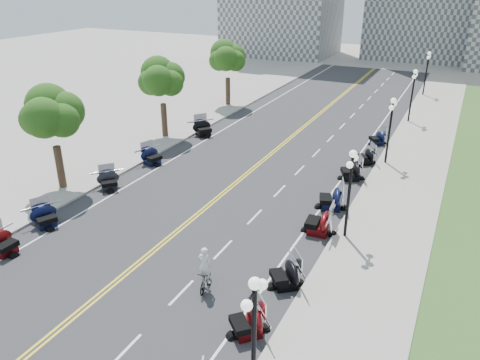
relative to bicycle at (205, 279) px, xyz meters
The scene contains 46 objects.
ground 5.18m from the bicycle, 141.28° to the left, with size 160.00×160.00×0.00m, color gray.
road 13.83m from the bicycle, 106.92° to the left, with size 16.00×90.00×0.01m, color #333335.
centerline_yellow_a 13.87m from the bicycle, 107.39° to the left, with size 0.12×90.00×0.00m, color yellow.
centerline_yellow_b 13.80m from the bicycle, 106.44° to the left, with size 0.12×90.00×0.00m, color yellow.
edge_line_north 13.45m from the bicycle, 79.81° to the left, with size 0.12×90.00×0.00m, color white.
edge_line_south 16.85m from the bicycle, 128.24° to the left, with size 0.12×90.00×0.00m, color white.
lane_dash_4 4.87m from the bicycle, 99.77° to the right, with size 0.12×2.00×0.00m, color white.
lane_dash_5 1.23m from the bicycle, 136.68° to the right, with size 0.12×2.00×0.00m, color white.
lane_dash_6 3.36m from the bicycle, 104.30° to the left, with size 0.12×2.00×0.00m, color white.
lane_dash_7 7.29m from the bicycle, 96.49° to the left, with size 0.12×2.00×0.00m, color white.
lane_dash_8 11.27m from the bicycle, 94.19° to the left, with size 0.12×2.00×0.00m, color white.
lane_dash_9 15.26m from the bicycle, 93.09° to the left, with size 0.12×2.00×0.00m, color white.
lane_dash_10 19.25m from the bicycle, 92.45° to the left, with size 0.12×2.00×0.00m, color white.
lane_dash_11 23.24m from the bicycle, 92.03° to the left, with size 0.12×2.00×0.00m, color white.
lane_dash_12 27.24m from the bicycle, 91.73° to the left, with size 0.12×2.00×0.00m, color white.
lane_dash_13 31.24m from the bicycle, 91.51° to the left, with size 0.12×2.00×0.00m, color white.
lane_dash_14 35.24m from the bicycle, 91.34° to the left, with size 0.12×2.00×0.00m, color white.
lane_dash_15 39.24m from the bicycle, 91.20° to the left, with size 0.12×2.00×0.00m, color white.
lane_dash_16 43.24m from the bicycle, 91.09° to the left, with size 0.12×2.00×0.00m, color white.
lane_dash_17 47.23m from the bicycle, 91.00° to the left, with size 0.12×2.00×0.00m, color white.
lane_dash_18 51.23m from the bicycle, 90.92° to the left, with size 0.12×2.00×0.00m, color white.
lane_dash_19 55.23m from the bicycle, 90.85° to the left, with size 0.12×2.00×0.00m, color white.
sidewalk_north 14.73m from the bicycle, 63.90° to the left, with size 5.00×90.00×0.15m, color #9E9991.
sidewalk_south 19.65m from the bicycle, 137.68° to the left, with size 5.00×90.00×0.15m, color #9E9991.
street_lamp_1 6.94m from the bicycle, 46.21° to the right, with size 0.50×1.20×4.90m, color black, non-canonical shape.
street_lamp_2 8.80m from the bicycle, 57.64° to the left, with size 0.50×1.20×4.90m, color black, non-canonical shape.
street_lamp_3 19.87m from the bicycle, 76.61° to the left, with size 0.50×1.20×4.90m, color black, non-canonical shape.
street_lamp_4 31.63m from the bicycle, 81.66° to the left, with size 0.50×1.20×4.90m, color black, non-canonical shape.
street_lamp_5 43.52m from the bicycle, 83.95° to the left, with size 0.50×1.20×4.90m, color black, non-canonical shape.
tree_2 15.55m from the bicycle, 159.56° to the left, with size 4.80×4.80×9.20m, color #235619, non-canonical shape.
tree_3 22.61m from the bicycle, 129.15° to the left, with size 4.80×4.80×9.20m, color #235619, non-canonical shape.
tree_4 32.69m from the bicycle, 115.63° to the left, with size 4.80×4.80×9.20m, color #235619, non-canonical shape.
motorcycle_n_4 3.50m from the bicycle, 31.70° to the right, with size 1.96×1.96×1.37m, color #590A0C, non-canonical shape.
motorcycle_n_5 3.66m from the bicycle, 28.53° to the left, with size 1.98×1.98×1.38m, color black, non-canonical shape.
motorcycle_n_6 7.75m from the bicycle, 66.16° to the left, with size 2.19×2.19×1.53m, color #590A0C, non-canonical shape.
motorcycle_n_7 10.70m from the bicycle, 74.22° to the left, with size 2.18×2.18×1.53m, color black, non-canonical shape.
motorcycle_n_8 15.54m from the bicycle, 79.17° to the left, with size 2.05×2.05×1.44m, color black, non-canonical shape.
motorcycle_n_9 18.92m from the bicycle, 80.35° to the left, with size 1.86×1.86×1.30m, color black, non-canonical shape.
motorcycle_n_10 23.71m from the bicycle, 82.46° to the left, with size 1.76×1.76×1.23m, color black, non-canonical shape.
motorcycle_s_4 10.96m from the bicycle, 169.26° to the right, with size 1.95×1.95×1.36m, color #590A0C, non-canonical shape.
motorcycle_s_5 11.11m from the bicycle, behind, with size 1.91×1.91×1.33m, color black, non-canonical shape.
motorcycle_s_6 12.95m from the bicycle, 149.74° to the left, with size 1.87×1.87×1.31m, color black, non-canonical shape.
motorcycle_s_7 16.11m from the bicycle, 134.49° to the left, with size 1.96×1.96×1.38m, color black, non-canonical shape.
motorcycle_s_9 22.08m from the bicycle, 120.51° to the left, with size 2.15×2.15×1.51m, color black, non-canonical shape.
bicycle is the anchor object (origin of this frame).
cyclist_rider 1.42m from the bicycle, ahead, with size 0.67×0.44×1.83m, color silver.
Camera 1 is at (13.19, -18.35, 13.24)m, focal length 35.00 mm.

